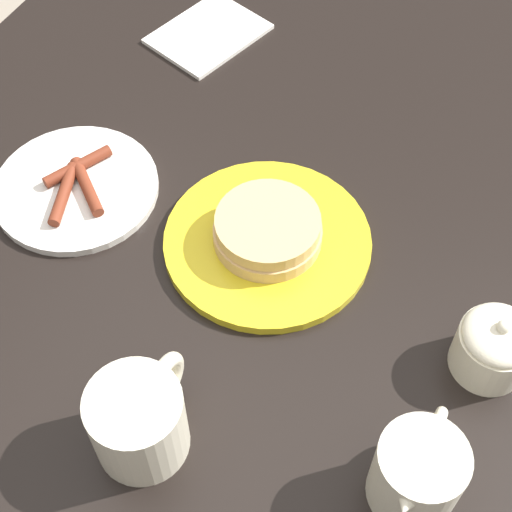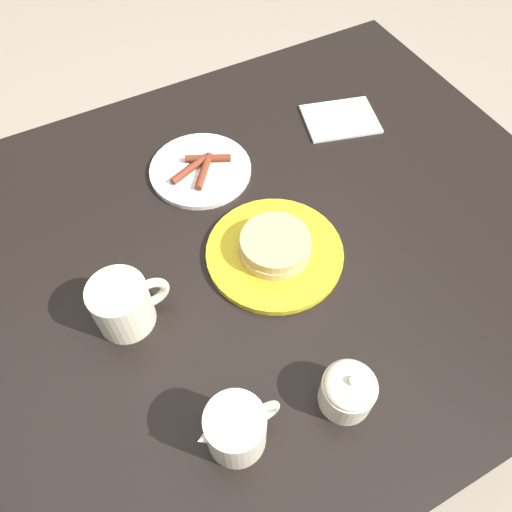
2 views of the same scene
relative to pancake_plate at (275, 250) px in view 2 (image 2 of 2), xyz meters
The scene contains 8 objects.
ground_plane 0.77m from the pancake_plate, 140.16° to the left, with size 8.00×8.00×0.00m, color gray.
dining_table 0.15m from the pancake_plate, 140.16° to the left, with size 1.24×0.95×0.75m.
pancake_plate is the anchor object (origin of this frame).
side_plate_bacon 0.24m from the pancake_plate, 97.27° to the left, with size 0.19×0.19×0.02m.
coffee_mug 0.26m from the pancake_plate, behind, with size 0.12×0.09×0.09m.
creamer_pitcher 0.31m from the pancake_plate, 128.84° to the right, with size 0.12×0.08×0.10m.
sugar_bowl 0.27m from the pancake_plate, 97.33° to the right, with size 0.08×0.08×0.08m.
napkin 0.37m from the pancake_plate, 39.11° to the left, with size 0.17×0.15×0.01m.
Camera 2 is at (-0.21, -0.45, 1.45)m, focal length 35.00 mm.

